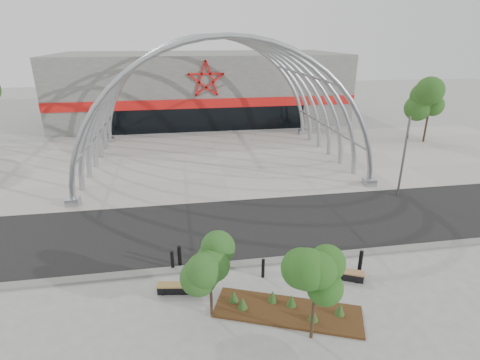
# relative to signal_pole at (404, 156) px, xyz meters

# --- Properties ---
(ground) EXTENTS (140.00, 140.00, 0.00)m
(ground) POSITION_rel_signal_pole_xyz_m (-10.99, -5.99, -2.79)
(ground) COLOR gray
(ground) RESTS_ON ground
(road) EXTENTS (140.00, 7.00, 0.02)m
(road) POSITION_rel_signal_pole_xyz_m (-10.99, -2.49, -2.78)
(road) COLOR black
(road) RESTS_ON ground
(forecourt) EXTENTS (60.00, 17.00, 0.04)m
(forecourt) POSITION_rel_signal_pole_xyz_m (-10.99, 9.51, -2.77)
(forecourt) COLOR #AAA399
(forecourt) RESTS_ON ground
(kerb) EXTENTS (60.00, 0.50, 0.12)m
(kerb) POSITION_rel_signal_pole_xyz_m (-10.99, -6.24, -2.73)
(kerb) COLOR slate
(kerb) RESTS_ON ground
(arena_building) EXTENTS (34.00, 15.24, 8.00)m
(arena_building) POSITION_rel_signal_pole_xyz_m (-10.99, 27.46, 1.20)
(arena_building) COLOR slate
(arena_building) RESTS_ON ground
(vault_canopy) EXTENTS (20.80, 15.80, 20.36)m
(vault_canopy) POSITION_rel_signal_pole_xyz_m (-10.99, 9.51, -2.77)
(vault_canopy) COLOR #9AA0A4
(vault_canopy) RESTS_ON ground
(planting_bed) EXTENTS (5.86, 3.67, 0.59)m
(planting_bed) POSITION_rel_signal_pole_xyz_m (-10.47, -9.65, -2.64)
(planting_bed) COLOR #351F0B
(planting_bed) RESTS_ON ground
(signal_pole) EXTENTS (0.41, 0.73, 5.33)m
(signal_pole) POSITION_rel_signal_pole_xyz_m (0.00, 0.00, 0.00)
(signal_pole) COLOR slate
(signal_pole) RESTS_ON ground
(street_tree_0) EXTENTS (1.44, 1.44, 3.27)m
(street_tree_0) POSITION_rel_signal_pole_xyz_m (-13.32, -9.33, -0.43)
(street_tree_0) COLOR #301C17
(street_tree_0) RESTS_ON ground
(street_tree_1) EXTENTS (1.49, 1.49, 3.52)m
(street_tree_1) POSITION_rel_signal_pole_xyz_m (-9.94, -11.05, -0.26)
(street_tree_1) COLOR black
(street_tree_1) RESTS_ON ground
(bench_0) EXTENTS (1.96, 0.71, 0.40)m
(bench_0) POSITION_rel_signal_pole_xyz_m (-14.47, -7.78, -2.59)
(bench_0) COLOR black
(bench_0) RESTS_ON ground
(bench_1) EXTENTS (1.98, 1.23, 0.42)m
(bench_1) POSITION_rel_signal_pole_xyz_m (-7.49, -7.94, -2.58)
(bench_1) COLOR black
(bench_1) RESTS_ON ground
(bollard_0) EXTENTS (0.17, 0.17, 1.05)m
(bollard_0) POSITION_rel_signal_pole_xyz_m (-14.46, -5.84, -2.26)
(bollard_0) COLOR black
(bollard_0) RESTS_ON ground
(bollard_1) EXTENTS (0.15, 0.15, 0.93)m
(bollard_1) POSITION_rel_signal_pole_xyz_m (-14.79, -6.04, -2.32)
(bollard_1) COLOR black
(bollard_1) RESTS_ON ground
(bollard_2) EXTENTS (0.14, 0.14, 0.86)m
(bollard_2) POSITION_rel_signal_pole_xyz_m (-12.63, -5.32, -2.35)
(bollard_2) COLOR black
(bollard_2) RESTS_ON ground
(bollard_3) EXTENTS (0.14, 0.14, 0.90)m
(bollard_3) POSITION_rel_signal_pole_xyz_m (-10.85, -7.30, -2.33)
(bollard_3) COLOR black
(bollard_3) RESTS_ON ground
(bollard_4) EXTENTS (0.18, 0.18, 1.09)m
(bollard_4) POSITION_rel_signal_pole_xyz_m (-6.46, -7.66, -2.24)
(bollard_4) COLOR black
(bollard_4) RESTS_ON ground
(bg_tree_1) EXTENTS (2.70, 2.70, 5.91)m
(bg_tree_1) POSITION_rel_signal_pole_xyz_m (10.01, 12.01, 1.46)
(bg_tree_1) COLOR black
(bg_tree_1) RESTS_ON ground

